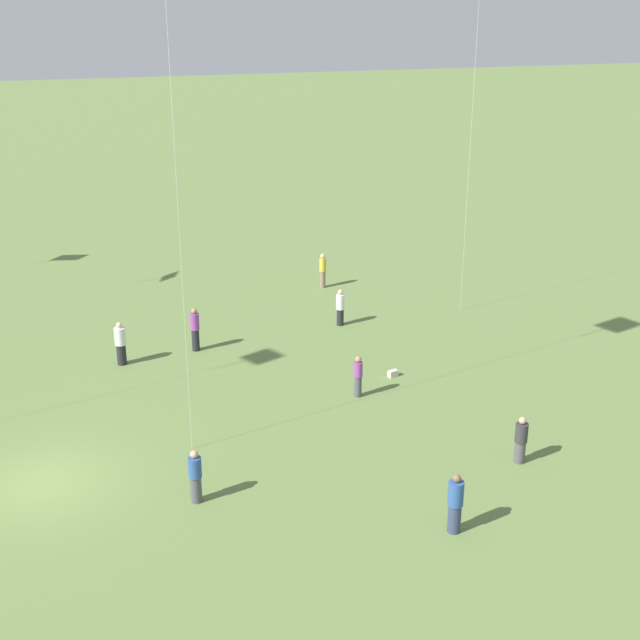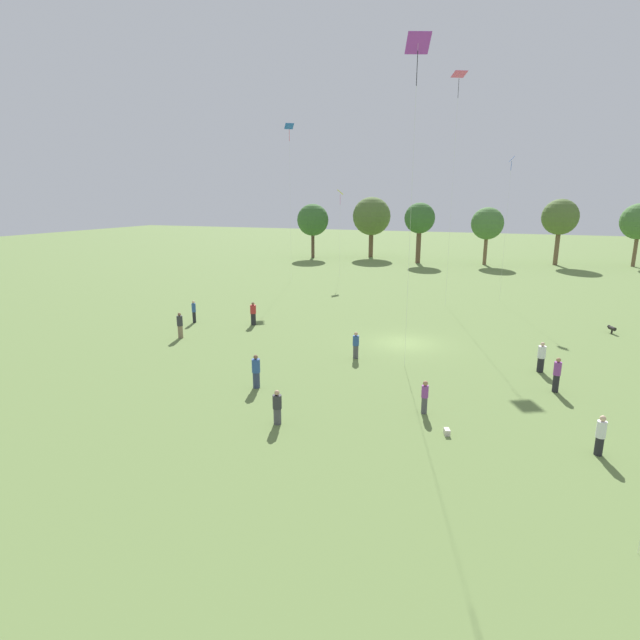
% 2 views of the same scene
% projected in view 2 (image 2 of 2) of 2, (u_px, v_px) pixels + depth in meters
% --- Properties ---
extents(ground_plane, '(240.00, 240.00, 0.00)m').
position_uv_depth(ground_plane, '(405.00, 343.00, 35.32)').
color(ground_plane, olive).
extents(tree_0, '(5.29, 5.29, 9.01)m').
position_uv_depth(tree_0, '(313.00, 220.00, 83.82)').
color(tree_0, brown).
rests_on(tree_0, ground_plane).
extents(tree_1, '(6.40, 6.40, 10.13)m').
position_uv_depth(tree_1, '(372.00, 216.00, 84.75)').
color(tree_1, brown).
rests_on(tree_1, ground_plane).
extents(tree_2, '(4.68, 4.68, 9.28)m').
position_uv_depth(tree_2, '(420.00, 219.00, 76.78)').
color(tree_2, brown).
rests_on(tree_2, ground_plane).
extents(tree_3, '(4.80, 4.80, 8.62)m').
position_uv_depth(tree_3, '(487.00, 224.00, 74.99)').
color(tree_3, brown).
rests_on(tree_3, ground_plane).
extents(tree_4, '(5.30, 5.30, 9.85)m').
position_uv_depth(tree_4, '(560.00, 217.00, 74.56)').
color(tree_4, brown).
rests_on(tree_4, ground_plane).
extents(tree_5, '(5.23, 5.23, 9.25)m').
position_uv_depth(tree_5, '(639.00, 222.00, 72.81)').
color(tree_5, brown).
rests_on(tree_5, ground_plane).
extents(person_0, '(0.58, 0.58, 1.63)m').
position_uv_depth(person_0, '(277.00, 407.00, 22.54)').
color(person_0, '#4C4C51').
rests_on(person_0, ground_plane).
extents(person_1, '(0.62, 0.62, 1.82)m').
position_uv_depth(person_1, '(541.00, 357.00, 29.30)').
color(person_1, '#232328').
rests_on(person_1, ground_plane).
extents(person_2, '(0.53, 0.53, 1.89)m').
position_uv_depth(person_2, '(557.00, 375.00, 26.25)').
color(person_2, '#232328').
rests_on(person_2, ground_plane).
extents(person_3, '(0.65, 0.65, 1.87)m').
position_uv_depth(person_3, '(253.00, 314.00, 40.16)').
color(person_3, '#232328').
rests_on(person_3, ground_plane).
extents(person_4, '(0.40, 0.40, 1.69)m').
position_uv_depth(person_4, '(600.00, 435.00, 19.80)').
color(person_4, '#232328').
rests_on(person_4, ground_plane).
extents(person_6, '(0.57, 0.57, 1.90)m').
position_uv_depth(person_6, '(180.00, 325.00, 36.40)').
color(person_6, '#847056').
rests_on(person_6, ground_plane).
extents(person_7, '(0.44, 0.44, 1.64)m').
position_uv_depth(person_7, '(425.00, 397.00, 23.66)').
color(person_7, '#4C4C51').
rests_on(person_7, ground_plane).
extents(person_8, '(0.62, 0.62, 1.86)m').
position_uv_depth(person_8, '(256.00, 372.00, 26.84)').
color(person_8, '#333D5B').
rests_on(person_8, ground_plane).
extents(person_9, '(0.45, 0.45, 1.73)m').
position_uv_depth(person_9, '(356.00, 345.00, 31.81)').
color(person_9, '#4C4C51').
rests_on(person_9, ground_plane).
extents(person_10, '(0.34, 0.34, 1.84)m').
position_uv_depth(person_10, '(194.00, 311.00, 40.90)').
color(person_10, '#232328').
rests_on(person_10, ground_plane).
extents(kite_0, '(1.05, 1.15, 10.97)m').
position_uv_depth(kite_0, '(340.00, 195.00, 61.88)').
color(kite_0, yellow).
rests_on(kite_0, ground_plane).
extents(kite_1, '(1.31, 1.28, 18.25)m').
position_uv_depth(kite_1, '(289.00, 134.00, 57.32)').
color(kite_1, blue).
rests_on(kite_1, ground_plane).
extents(kite_2, '(1.50, 1.33, 18.40)m').
position_uv_depth(kite_2, '(418.00, 56.00, 26.46)').
color(kite_2, purple).
rests_on(kite_2, ground_plane).
extents(kite_4, '(1.53, 1.51, 20.56)m').
position_uv_depth(kite_4, '(459.00, 85.00, 43.21)').
color(kite_4, '#E54C99').
rests_on(kite_4, ground_plane).
extents(kite_7, '(0.52, 0.70, 13.75)m').
position_uv_depth(kite_7, '(511.00, 170.00, 46.47)').
color(kite_7, blue).
rests_on(kite_7, ground_plane).
extents(dog_0, '(0.55, 0.82, 0.56)m').
position_uv_depth(dog_0, '(611.00, 328.00, 37.81)').
color(dog_0, black).
rests_on(dog_0, ground_plane).
extents(picnic_bag_0, '(0.34, 0.44, 0.26)m').
position_uv_depth(picnic_bag_0, '(447.00, 432.00, 21.67)').
color(picnic_bag_0, beige).
rests_on(picnic_bag_0, ground_plane).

